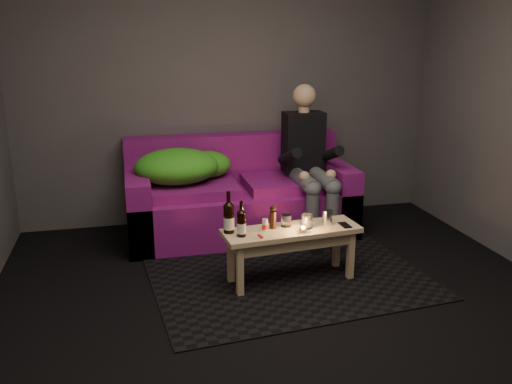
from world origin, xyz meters
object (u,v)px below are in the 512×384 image
(sofa, at_px, (239,199))
(steel_cup, at_px, (327,217))
(coffee_table, at_px, (291,238))
(person, at_px, (309,159))
(beer_bottle_b, at_px, (241,223))
(beer_bottle_a, at_px, (229,218))

(sofa, bearing_deg, steel_cup, -67.94)
(coffee_table, distance_m, steel_cup, 0.31)
(person, bearing_deg, beer_bottle_b, -129.29)
(person, xyz_separation_m, steel_cup, (-0.17, -0.93, -0.23))
(beer_bottle_a, relative_size, beer_bottle_b, 1.18)
(sofa, distance_m, beer_bottle_b, 1.23)
(person, xyz_separation_m, beer_bottle_a, (-0.91, -0.93, -0.17))
(coffee_table, bearing_deg, sofa, 98.09)
(person, height_order, coffee_table, person)
(beer_bottle_a, xyz_separation_m, beer_bottle_b, (0.07, -0.09, -0.02))
(sofa, relative_size, person, 1.50)
(beer_bottle_b, height_order, steel_cup, beer_bottle_b)
(coffee_table, distance_m, beer_bottle_b, 0.43)
(beer_bottle_a, height_order, steel_cup, beer_bottle_a)
(sofa, relative_size, steel_cup, 18.38)
(beer_bottle_a, bearing_deg, person, 45.74)
(beer_bottle_a, xyz_separation_m, steel_cup, (0.74, 0.00, -0.06))
(person, relative_size, beer_bottle_b, 5.19)
(person, bearing_deg, coffee_table, -115.14)
(person, bearing_deg, steel_cup, -100.15)
(coffee_table, height_order, steel_cup, steel_cup)
(coffee_table, xyz_separation_m, beer_bottle_a, (-0.46, 0.03, 0.19))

